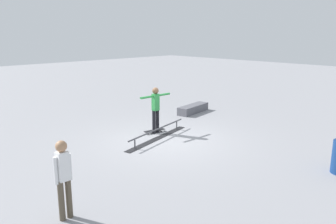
{
  "coord_description": "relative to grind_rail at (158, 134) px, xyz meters",
  "views": [
    {
      "loc": [
        7.47,
        7.75,
        3.5
      ],
      "look_at": [
        0.08,
        0.15,
        1.0
      ],
      "focal_mm": 36.38,
      "sensor_mm": 36.0,
      "label": 1
    }
  ],
  "objects": [
    {
      "name": "ground_plane",
      "position": [
        -0.08,
        0.35,
        -0.15
      ],
      "size": [
        60.0,
        60.0,
        0.0
      ],
      "primitive_type": "plane",
      "color": "gray"
    },
    {
      "name": "skater_main",
      "position": [
        -0.39,
        -0.52,
        0.8
      ],
      "size": [
        1.32,
        0.22,
        1.64
      ],
      "rotation": [
        0.0,
        0.0,
        6.26
      ],
      "color": "black",
      "rests_on": "ground_plane"
    },
    {
      "name": "bystander_white_shirt",
      "position": [
        4.68,
        2.51,
        0.74
      ],
      "size": [
        0.35,
        0.21,
        1.57
      ],
      "rotation": [
        0.0,
        0.0,
        0.01
      ],
      "color": "brown",
      "rests_on": "ground_plane"
    },
    {
      "name": "skateboard_main",
      "position": [
        -0.38,
        -0.58,
        -0.08
      ],
      "size": [
        0.82,
        0.36,
        0.09
      ],
      "rotation": [
        0.0,
        0.0,
        6.11
      ],
      "color": "black",
      "rests_on": "ground_plane"
    },
    {
      "name": "grind_rail",
      "position": [
        0.0,
        0.0,
        0.0
      ],
      "size": [
        3.27,
        1.02,
        0.35
      ],
      "rotation": [
        0.0,
        0.0,
        0.24
      ],
      "color": "black",
      "rests_on": "ground_plane"
    },
    {
      "name": "skate_ledge",
      "position": [
        -3.69,
        -1.69,
        0.02
      ],
      "size": [
        1.86,
        0.78,
        0.34
      ],
      "primitive_type": "cube",
      "rotation": [
        0.0,
        0.0,
        0.16
      ],
      "color": "#595960",
      "rests_on": "ground_plane"
    }
  ]
}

